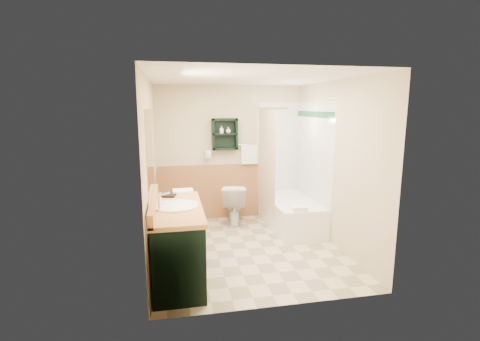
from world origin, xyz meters
name	(u,v)px	position (x,y,z in m)	size (l,w,h in m)	color
floor	(247,249)	(0.00, 0.00, 0.00)	(3.00, 3.00, 0.00)	beige
back_wall	(229,153)	(0.00, 1.52, 1.20)	(2.60, 0.04, 2.40)	beige
left_wall	(149,170)	(-1.32, 0.00, 1.20)	(0.04, 3.00, 2.40)	beige
right_wall	(336,164)	(1.32, 0.00, 1.20)	(0.04, 3.00, 2.40)	beige
ceiling	(248,76)	(0.00, 0.00, 2.42)	(2.60, 3.00, 0.04)	white
wainscot_left	(155,221)	(-1.29, 0.00, 0.50)	(2.98, 2.98, 1.00)	#AF7247
wainscot_back	(230,191)	(0.00, 1.49, 0.50)	(2.58, 2.58, 1.00)	#AF7247
mirror_frame	(150,153)	(-1.27, -0.55, 1.50)	(1.30, 1.30, 1.00)	olive
mirror_glass	(150,153)	(-1.27, -0.55, 1.50)	(1.20, 1.20, 0.90)	white
tile_right	(313,166)	(1.28, 0.75, 1.05)	(1.50, 1.50, 2.10)	white
tile_back	(284,160)	(1.03, 1.48, 1.05)	(0.95, 0.95, 2.10)	white
tile_accent	(314,114)	(1.27, 0.75, 1.90)	(1.50, 1.50, 0.10)	#144729
wall_shelf	(225,134)	(-0.10, 1.41, 1.55)	(0.45, 0.15, 0.55)	black
hair_dryer	(208,154)	(-0.40, 1.43, 1.20)	(0.10, 0.24, 0.18)	white
towel_bar	(249,145)	(0.35, 1.45, 1.35)	(0.40, 0.06, 0.40)	white
curtain_rod	(270,108)	(0.53, 0.75, 2.00)	(0.03, 0.03, 1.60)	silver
shower_curtain	(266,160)	(0.53, 0.92, 1.15)	(1.05, 1.05, 1.70)	beige
vanity	(178,243)	(-0.99, -0.68, 0.44)	(0.59, 1.40, 0.88)	black
bathtub	(290,213)	(0.93, 0.78, 0.24)	(0.72, 1.50, 0.48)	white
toilet	(234,204)	(0.00, 1.10, 0.36)	(0.41, 0.73, 0.71)	white
counter_towel	(183,191)	(-0.89, -0.03, 0.90)	(0.27, 0.21, 0.04)	white
vanity_book	(162,187)	(-1.16, -0.13, 1.00)	(0.18, 0.02, 0.24)	black
tub_towel	(299,208)	(0.82, 0.14, 0.52)	(0.22, 0.19, 0.07)	white
soap_bottle_a	(222,132)	(-0.16, 1.40, 1.59)	(0.06, 0.13, 0.06)	white
soap_bottle_b	(228,131)	(-0.04, 1.40, 1.61)	(0.08, 0.11, 0.08)	white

